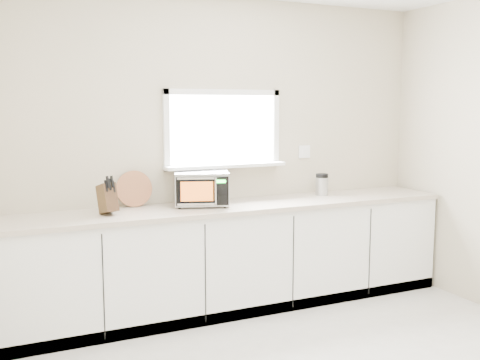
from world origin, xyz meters
TOP-DOWN VIEW (x-y plane):
  - back_wall at (0.00, 2.00)m, footprint 4.00×0.17m
  - cabinets at (0.00, 1.70)m, footprint 3.92×0.60m
  - countertop at (0.00, 1.69)m, footprint 3.92×0.64m
  - microwave at (-0.29, 1.76)m, footprint 0.53×0.47m
  - knife_block at (-1.10, 1.68)m, footprint 0.15×0.23m
  - cutting_board at (-0.82, 1.94)m, footprint 0.30×0.07m
  - coffee_grinder at (0.93, 1.80)m, footprint 0.15×0.15m

SIDE VIEW (x-z plane):
  - cabinets at x=0.00m, z-range 0.00..0.88m
  - countertop at x=0.00m, z-range 0.88..0.92m
  - coffee_grinder at x=0.93m, z-range 0.92..1.13m
  - knife_block at x=-1.10m, z-range 0.90..1.21m
  - microwave at x=-0.29m, z-range 0.93..1.21m
  - cutting_board at x=-0.82m, z-range 0.92..1.22m
  - back_wall at x=0.00m, z-range 0.01..2.71m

